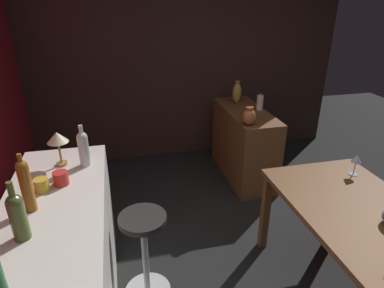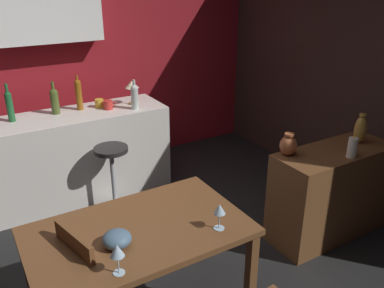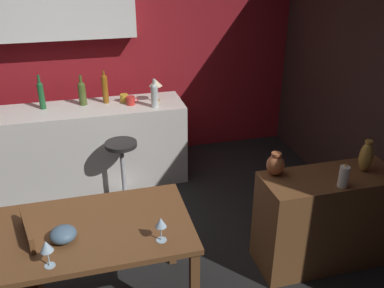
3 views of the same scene
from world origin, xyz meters
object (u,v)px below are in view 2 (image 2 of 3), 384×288
(dining_table, at_px, (139,241))
(cup_red, at_px, (108,105))
(counter_lamp, at_px, (132,86))
(fruit_bowl, at_px, (117,239))
(wine_bottle_clear, at_px, (135,96))
(cup_mustard, at_px, (99,103))
(vase_brass, at_px, (360,129))
(wine_glass_right, at_px, (117,251))
(sideboard_cabinet, at_px, (330,193))
(bar_stool, at_px, (113,178))
(vase_copper, at_px, (288,145))
(wine_bottle_green, at_px, (9,105))
(wine_bottle_olive, at_px, (55,100))
(pillar_candle_tall, at_px, (352,148))
(wine_glass_left, at_px, (220,210))
(wine_bottle_amber, at_px, (79,93))

(dining_table, xyz_separation_m, cup_red, (0.51, 1.88, 0.29))
(cup_red, bearing_deg, counter_lamp, 6.18)
(fruit_bowl, xyz_separation_m, wine_bottle_clear, (0.92, 1.83, 0.25))
(cup_mustard, xyz_separation_m, vase_brass, (1.68, -1.89, 0.00))
(wine_glass_right, relative_size, cup_red, 1.39)
(sideboard_cabinet, bearing_deg, bar_stool, 138.99)
(vase_copper, distance_m, vase_brass, 0.72)
(fruit_bowl, xyz_separation_m, wine_bottle_green, (-0.23, 2.08, 0.27))
(fruit_bowl, relative_size, cup_mustard, 1.37)
(wine_bottle_green, bearing_deg, cup_mustard, -0.50)
(sideboard_cabinet, distance_m, cup_mustard, 2.42)
(bar_stool, relative_size, counter_lamp, 2.74)
(wine_bottle_clear, xyz_separation_m, vase_copper, (0.68, -1.52, -0.13))
(sideboard_cabinet, distance_m, wine_bottle_clear, 2.09)
(wine_bottle_olive, bearing_deg, cup_red, -14.46)
(wine_glass_right, distance_m, wine_bottle_clear, 2.29)
(cup_mustard, bearing_deg, pillar_candle_tall, -56.17)
(bar_stool, distance_m, wine_bottle_olive, 0.97)
(cup_mustard, bearing_deg, cup_red, -61.98)
(wine_bottle_green, xyz_separation_m, wine_bottle_clear, (1.14, -0.25, -0.02))
(wine_bottle_olive, bearing_deg, wine_glass_left, -79.56)
(sideboard_cabinet, bearing_deg, vase_brass, 2.39)
(wine_bottle_green, xyz_separation_m, counter_lamp, (1.19, -0.08, 0.04))
(wine_bottle_olive, bearing_deg, wine_bottle_clear, -19.80)
(counter_lamp, relative_size, pillar_candle_tall, 1.32)
(vase_brass, bearing_deg, pillar_candle_tall, -151.23)
(vase_copper, bearing_deg, fruit_bowl, -168.91)
(wine_bottle_olive, relative_size, cup_red, 2.50)
(sideboard_cabinet, xyz_separation_m, wine_bottle_amber, (-1.59, 1.93, 0.66))
(cup_mustard, relative_size, vase_brass, 0.46)
(wine_bottle_green, bearing_deg, wine_glass_right, -86.26)
(pillar_candle_tall, distance_m, vase_copper, 0.50)
(wine_bottle_clear, relative_size, cup_red, 2.35)
(fruit_bowl, xyz_separation_m, pillar_candle_tall, (2.00, 0.02, 0.11))
(wine_glass_left, relative_size, fruit_bowl, 1.02)
(cup_red, distance_m, vase_brass, 2.41)
(bar_stool, xyz_separation_m, vase_brass, (1.80, -1.30, 0.58))
(bar_stool, distance_m, wine_bottle_green, 1.17)
(wine_bottle_amber, bearing_deg, wine_bottle_clear, -28.71)
(dining_table, relative_size, cup_mustard, 10.81)
(wine_glass_right, relative_size, wine_bottle_amber, 0.51)
(dining_table, distance_m, cup_mustard, 2.05)
(vase_copper, bearing_deg, wine_bottle_clear, 114.00)
(cup_red, height_order, pillar_candle_tall, pillar_candle_tall)
(fruit_bowl, bearing_deg, wine_bottle_olive, 84.99)
(wine_bottle_clear, bearing_deg, pillar_candle_tall, -59.15)
(fruit_bowl, bearing_deg, wine_glass_right, -109.16)
(cup_red, bearing_deg, wine_glass_left, -92.15)
(wine_bottle_green, relative_size, cup_mustard, 2.92)
(wine_glass_right, height_order, vase_brass, vase_brass)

